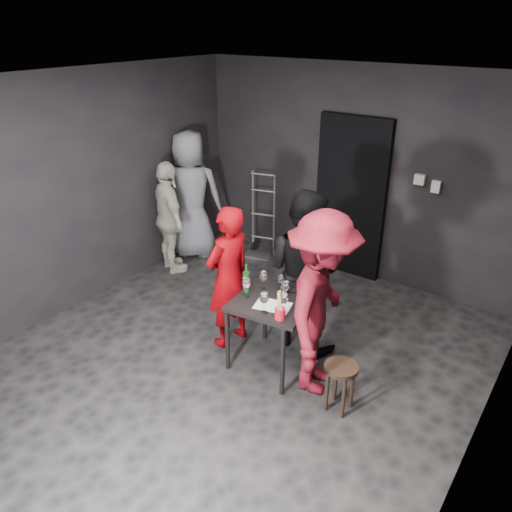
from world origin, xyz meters
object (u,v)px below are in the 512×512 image
Objects in this scene: breadstick_cup at (280,306)px; server_red at (229,276)px; hand_truck at (262,241)px; bystander_cream at (169,217)px; wine_bottle at (246,281)px; woman_black at (304,260)px; man_maroon at (322,290)px; bystander_grey at (190,182)px; tasting_table at (273,308)px; stool at (341,376)px.

server_red is at bearing 159.65° from breadstick_cup.
server_red is (0.97, -1.97, 0.57)m from hand_truck.
bystander_cream is 5.34× the size of wine_bottle.
wine_bottle is 0.99× the size of breadstick_cup.
server_red reaches higher than breadstick_cup.
wine_bottle is at bearing 63.73° from woman_black.
server_red is at bearing 69.82° from man_maroon.
hand_truck is 4.16× the size of breadstick_cup.
bystander_cream is at bearing -4.19° from woman_black.
server_red is at bearing 164.67° from wine_bottle.
hand_truck is at bearing -174.95° from bystander_grey.
tasting_table is 0.37m from wine_bottle.
stool is 0.21× the size of bystander_grey.
breadstick_cup is at bearing -178.86° from bystander_cream.
tasting_table is 0.90m from stool.
stool is at bearing -134.91° from man_maroon.
bystander_grey is at bearing 152.88° from stool.
woman_black is 0.71m from man_maroon.
man_maroon is (0.51, -0.01, 0.37)m from tasting_table.
wine_bottle is 0.59m from breadstick_cup.
stool is 0.30× the size of server_red.
bystander_grey is (-0.82, -0.57, 0.87)m from hand_truck.
woman_black reaches higher than breadstick_cup.
wine_bottle is at bearing -179.37° from bystander_cream.
breadstick_cup is (1.80, -2.28, 0.66)m from hand_truck.
server_red reaches higher than stool.
woman_black is at bearing 57.77° from wine_bottle.
wine_bottle is (1.26, -2.05, 0.64)m from hand_truck.
tasting_table is 0.37× the size of man_maroon.
server_red is 0.77× the size of man_maroon.
hand_truck reaches higher than tasting_table.
bystander_grey is (-3.23, 1.65, 0.74)m from stool.
bystander_cream reaches higher than stool.
stool is 0.24× the size of woman_black.
hand_truck is 2.61× the size of stool.
bystander_cream is 2.77m from breadstick_cup.
tasting_table is 2.55× the size of breadstick_cup.
stool is 0.80m from breadstick_cup.
breadstick_cup is (0.23, -0.24, 0.23)m from tasting_table.
hand_truck is 3.02m from man_maroon.
hand_truck is at bearing -37.95° from woman_black.
bystander_cream is at bearing -107.70° from server_red.
woman_black is at bearing 139.76° from stool.
hand_truck is 4.22× the size of wine_bottle.
server_red is (-1.43, 0.25, 0.43)m from stool.
bystander_cream is 0.71× the size of bystander_grey.
tasting_table is at bearing 93.90° from woman_black.
woman_black is (0.02, 0.51, 0.32)m from tasting_table.
man_maroon is 6.94× the size of breadstick_cup.
stool is at bearing -57.97° from hand_truck.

